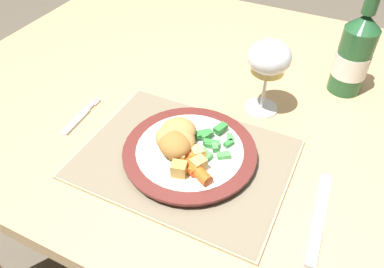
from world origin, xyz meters
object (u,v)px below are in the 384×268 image
Objects in this scene: fork at (79,118)px; dining_table at (237,124)px; wine_glass at (269,61)px; table_knife at (318,225)px; bottle at (354,55)px; dinner_plate at (190,153)px.

dining_table is at bearing 39.17° from fork.
wine_glass reaches higher than dining_table.
fork is 0.66× the size of table_knife.
dining_table is 7.13× the size of table_knife.
dining_table is 5.65× the size of bottle.
fork is 0.78× the size of wine_glass.
wine_glass is at bearing -134.24° from bottle.
table_knife is (0.50, -0.04, 0.00)m from fork.
dining_table is 8.44× the size of wine_glass.
dining_table is 0.24m from dinner_plate.
dinner_plate reaches higher than dining_table.
bottle reaches higher than fork.
table_knife reaches higher than dining_table.
bottle is at bearing 58.12° from dinner_plate.
dining_table is at bearing 159.80° from wine_glass.
wine_glass is at bearing -20.20° from dining_table.
table_knife is 1.18× the size of wine_glass.
wine_glass is (-0.17, 0.24, 0.12)m from table_knife.
fork is 0.60m from bottle.
bottle reaches higher than table_knife.
table_knife is 0.79× the size of bottle.
bottle is at bearing 36.39° from fork.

